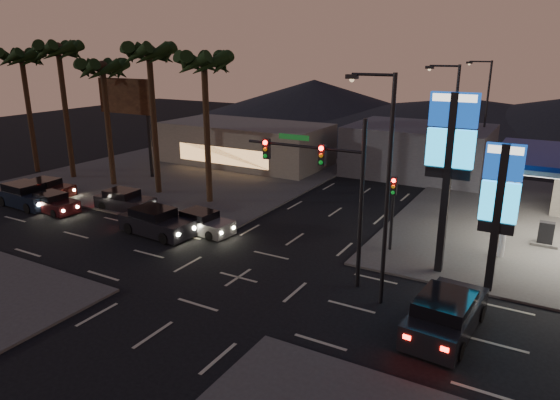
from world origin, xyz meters
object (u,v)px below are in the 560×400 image
Objects in this scene: car_lane_a_front at (156,222)px; car_lane_a_mid at (53,203)px; traffic_signal_mast at (327,176)px; car_lane_b_rear at (48,188)px; pylon_sign_short at (500,196)px; car_lane_b_front at (202,223)px; suv_station at (445,315)px; pylon_sign_tall at (450,148)px; car_lane_a_rear at (26,196)px; car_lane_b_mid at (125,201)px.

car_lane_a_front is 9.42m from car_lane_a_mid.
traffic_signal_mast is 25.22m from car_lane_b_rear.
traffic_signal_mast reaches higher than pylon_sign_short.
traffic_signal_mast is 10.64m from car_lane_b_front.
pylon_sign_short is 0.88× the size of traffic_signal_mast.
pylon_sign_short reaches higher than suv_station.
pylon_sign_tall is 26.55m from car_lane_a_mid.
car_lane_a_rear is at bearing -178.19° from car_lane_a_mid.
pylon_sign_tall is 29.96m from car_lane_b_rear.
car_lane_b_rear is (-7.75, -0.45, -0.03)m from car_lane_b_mid.
car_lane_a_front is at bearing 1.53° from car_lane_a_rear.
suv_station is at bearing -18.48° from traffic_signal_mast.
pylon_sign_short is 31.31m from car_lane_a_rear.
pylon_sign_short is at bearing -0.35° from car_lane_b_rear.
car_lane_b_front is (-14.06, -1.25, -5.77)m from pylon_sign_tall.
car_lane_b_front is at bearing 164.40° from suv_station.
traffic_signal_mast reaches higher than car_lane_a_rear.
pylon_sign_tall reaches higher than car_lane_b_rear.
car_lane_b_mid is at bearing 22.48° from car_lane_a_rear.
suv_station reaches higher than car_lane_b_rear.
pylon_sign_tall is 6.02m from traffic_signal_mast.
car_lane_b_front is (11.66, 1.85, 0.01)m from car_lane_a_mid.
suv_station is at bearing -8.73° from car_lane_a_front.
car_lane_b_front is at bearing 166.37° from traffic_signal_mast.
car_lane_a_mid is 2.77m from car_lane_a_rear.
pylon_sign_short reaches higher than car_lane_b_rear.
traffic_signal_mast is 24.16m from car_lane_a_rear.
car_lane_a_mid is 0.80× the size of car_lane_a_rear.
car_lane_a_mid is 0.94× the size of car_lane_b_mid.
car_lane_a_front is at bearing -25.18° from car_lane_b_mid.
traffic_signal_mast is at bearing -13.63° from car_lane_b_front.
pylon_sign_short is 1.68× the size of car_lane_a_mid.
car_lane_a_rear is (-2.76, -0.09, 0.16)m from car_lane_a_mid.
traffic_signal_mast is (-4.74, -3.51, -1.17)m from pylon_sign_tall.
pylon_sign_short reaches higher than car_lane_b_front.
car_lane_a_rear is (-23.75, 0.33, -4.45)m from traffic_signal_mast.
car_lane_b_rear is 0.83× the size of suv_station.
car_lane_a_rear reaches higher than car_lane_a_front.
car_lane_b_mid is (-24.14, 0.65, -3.99)m from pylon_sign_short.
traffic_signal_mast reaches higher than car_lane_a_front.
car_lane_b_front is (-16.56, -0.25, -4.03)m from pylon_sign_short.
car_lane_b_mid is (-7.58, 0.90, 0.04)m from car_lane_b_front.
traffic_signal_mast is at bearing -6.27° from car_lane_b_rear.
traffic_signal_mast reaches higher than suv_station.
pylon_sign_tall reaches higher than car_lane_a_mid.
car_lane_b_mid is at bearing 169.41° from traffic_signal_mast.
traffic_signal_mast reaches higher than car_lane_b_mid.
pylon_sign_tall is at bearing 158.20° from pylon_sign_short.
car_lane_a_mid is at bearing 178.87° from traffic_signal_mast.
car_lane_a_rear is (-30.99, -2.19, -3.88)m from pylon_sign_short.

